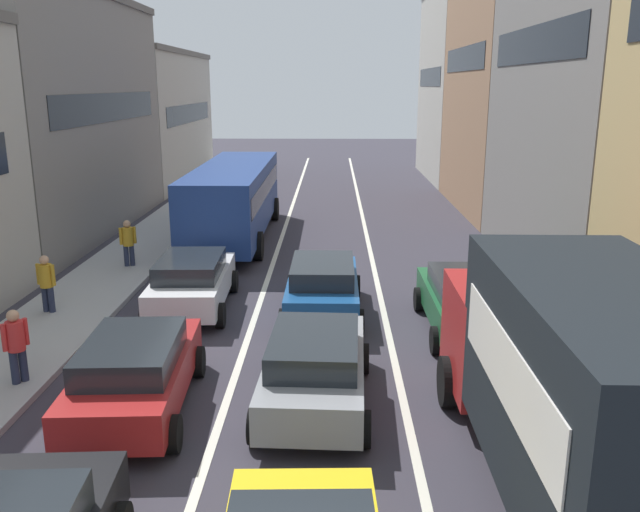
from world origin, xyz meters
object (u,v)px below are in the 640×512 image
sedan_right_lane_behind_truck (465,300)px  pedestrian_near_kerb (16,344)px  sedan_centre_lane_second (315,366)px  hatchback_centre_lane_third (323,286)px  pedestrian_far_sidewalk (128,242)px  wagon_left_lane_second (135,372)px  sedan_left_lane_third (192,281)px  pedestrian_mid_sidewalk (46,282)px  bus_mid_queue_primary (234,195)px  removalist_box_truck (575,377)px

sedan_right_lane_behind_truck → pedestrian_near_kerb: bearing=109.0°
sedan_centre_lane_second → hatchback_centre_lane_third: same height
pedestrian_far_sidewalk → wagon_left_lane_second: bearing=-7.7°
sedan_right_lane_behind_truck → pedestrian_near_kerb: (-9.48, -3.34, 0.15)m
sedan_left_lane_third → wagon_left_lane_second: bearing=179.6°
wagon_left_lane_second → pedestrian_mid_sidewalk: bearing=33.5°
pedestrian_near_kerb → pedestrian_far_sidewalk: bearing=130.7°
pedestrian_mid_sidewalk → pedestrian_far_sidewalk: 4.58m
hatchback_centre_lane_third → pedestrian_near_kerb: bearing=127.2°
hatchback_centre_lane_third → pedestrian_far_sidewalk: 7.66m
bus_mid_queue_primary → pedestrian_near_kerb: size_ratio=6.33×
wagon_left_lane_second → sedan_right_lane_behind_truck: bearing=-61.4°
removalist_box_truck → pedestrian_near_kerb: removalist_box_truck is taller
hatchback_centre_lane_third → bus_mid_queue_primary: (-3.57, 8.71, 0.96)m
sedan_centre_lane_second → pedestrian_mid_sidewalk: (-7.09, 4.77, 0.15)m
sedan_centre_lane_second → sedan_right_lane_behind_truck: bearing=-39.8°
sedan_right_lane_behind_truck → pedestrian_far_sidewalk: (-9.91, 5.35, 0.15)m
pedestrian_far_sidewalk → sedan_left_lane_third: bearing=11.7°
pedestrian_mid_sidewalk → sedan_left_lane_third: bearing=113.8°
removalist_box_truck → hatchback_centre_lane_third: (-3.63, 7.99, -1.18)m
removalist_box_truck → sedan_right_lane_behind_truck: (-0.12, 6.85, -1.18)m
bus_mid_queue_primary → pedestrian_near_kerb: (-2.40, -13.18, -0.81)m
wagon_left_lane_second → bus_mid_queue_primary: 14.13m
sedan_left_lane_third → sedan_right_lane_behind_truck: (7.02, -1.51, 0.00)m
wagon_left_lane_second → pedestrian_mid_sidewalk: pedestrian_mid_sidewalk is taller
sedan_right_lane_behind_truck → wagon_left_lane_second: bearing=121.4°
pedestrian_far_sidewalk → hatchback_centre_lane_third: bearing=31.4°
sedan_left_lane_third → pedestrian_mid_sidewalk: 3.71m
sedan_centre_lane_second → bus_mid_queue_primary: bearing=16.6°
sedan_left_lane_third → removalist_box_truck: bearing=-141.4°
hatchback_centre_lane_third → sedan_right_lane_behind_truck: same height
removalist_box_truck → wagon_left_lane_second: (-6.99, 2.60, -1.18)m
wagon_left_lane_second → sedan_right_lane_behind_truck: (6.87, 4.25, 0.00)m
sedan_left_lane_third → pedestrian_near_kerb: 5.44m
removalist_box_truck → sedan_centre_lane_second: 4.84m
pedestrian_near_kerb → pedestrian_mid_sidewalk: (-1.18, 4.17, 0.00)m
removalist_box_truck → sedan_right_lane_behind_truck: 6.95m
sedan_centre_lane_second → sedan_right_lane_behind_truck: same height
wagon_left_lane_second → pedestrian_near_kerb: pedestrian_near_kerb is taller
sedan_right_lane_behind_truck → removalist_box_truck: bearing=-179.4°
sedan_right_lane_behind_truck → pedestrian_mid_sidewalk: 10.69m
sedan_right_lane_behind_truck → pedestrian_near_kerb: 10.06m
sedan_centre_lane_second → pedestrian_far_sidewalk: pedestrian_far_sidewalk is taller
removalist_box_truck → sedan_left_lane_third: size_ratio=1.77×
sedan_centre_lane_second → sedan_right_lane_behind_truck: size_ratio=1.01×
wagon_left_lane_second → hatchback_centre_lane_third: same height
wagon_left_lane_second → bus_mid_queue_primary: (-0.21, 14.10, 0.96)m
sedan_left_lane_third → sedan_centre_lane_second: bearing=-149.6°
sedan_centre_lane_second → sedan_left_lane_third: 6.45m
bus_mid_queue_primary → pedestrian_far_sidewalk: (-2.83, -4.50, -0.81)m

